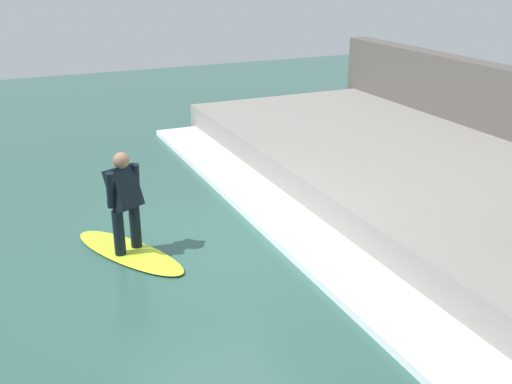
{
  "coord_description": "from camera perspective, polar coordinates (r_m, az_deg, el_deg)",
  "views": [
    {
      "loc": [
        -2.47,
        -6.91,
        3.68
      ],
      "look_at": [
        0.64,
        0.0,
        0.7
      ],
      "focal_mm": 42.0,
      "sensor_mm": 36.0,
      "label": 1
    }
  ],
  "objects": [
    {
      "name": "surfer_riding",
      "position": [
        7.85,
        -12.43,
        -0.49
      ],
      "size": [
        0.49,
        0.5,
        1.36
      ],
      "color": "black",
      "rests_on": "surfboard_riding"
    },
    {
      "name": "wave_foam_crest",
      "position": [
        8.64,
        3.56,
        -3.42
      ],
      "size": [
        0.91,
        11.36,
        0.1
      ],
      "primitive_type": "cube",
      "color": "silver",
      "rests_on": "ground_plane"
    },
    {
      "name": "ground_plane",
      "position": [
        8.21,
        -4.12,
        -5.23
      ],
      "size": [
        28.0,
        28.0,
        0.0
      ],
      "primitive_type": "plane",
      "color": "#2D564C"
    },
    {
      "name": "concrete_ledge",
      "position": [
        9.99,
        17.22,
        0.49
      ],
      "size": [
        4.4,
        11.96,
        0.54
      ],
      "primitive_type": "cube",
      "color": "gray",
      "rests_on": "ground_plane"
    },
    {
      "name": "surfboard_riding",
      "position": [
        8.16,
        -11.99,
        -5.6
      ],
      "size": [
        1.42,
        2.02,
        0.06
      ],
      "color": "#BFE02D",
      "rests_on": "ground_plane"
    }
  ]
}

